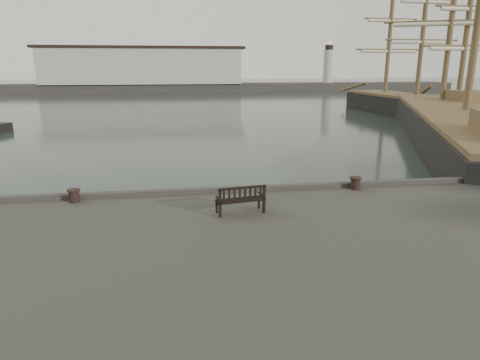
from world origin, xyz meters
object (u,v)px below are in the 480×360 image
object	(u,v)px
tall_ship_main	(463,134)
bench	(240,204)
bollard_left	(74,196)
tall_ship_far	(415,111)
bollard_right	(355,183)

from	to	relation	value
tall_ship_main	bench	bearing A→B (deg)	-114.28
bollard_left	tall_ship_far	xyz separation A→B (m)	(32.76, 34.35, -1.02)
bollard_left	tall_ship_main	xyz separation A→B (m)	(26.76, 16.81, -1.02)
bench	bollard_left	xyz separation A→B (m)	(-5.49, 1.98, -0.06)
tall_ship_far	tall_ship_main	bearing A→B (deg)	-110.81
bollard_left	tall_ship_main	bearing A→B (deg)	32.14
bollard_right	tall_ship_main	bearing A→B (deg)	45.38
bench	tall_ship_main	distance (m)	28.41
bollard_left	tall_ship_far	bearing A→B (deg)	46.36
bench	tall_ship_far	xyz separation A→B (m)	(27.27, 36.33, -1.07)
bollard_right	tall_ship_far	world-z (taller)	tall_ship_far
tall_ship_main	tall_ship_far	distance (m)	18.53
bench	tall_ship_main	xyz separation A→B (m)	(21.27, 18.79, -1.08)
bollard_left	bollard_right	xyz separation A→B (m)	(10.22, 0.05, 0.01)
bollard_left	tall_ship_far	size ratio (longest dim) A/B	0.02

